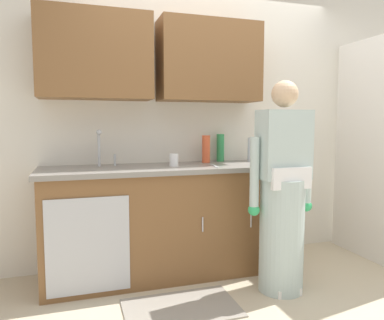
{
  "coord_description": "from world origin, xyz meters",
  "views": [
    {
      "loc": [
        -1.22,
        -2.34,
        1.3
      ],
      "look_at": [
        -0.3,
        0.55,
        1.0
      ],
      "focal_mm": 34.6,
      "sensor_mm": 36.0,
      "label": 1
    }
  ],
  "objects_px": {
    "bottle_water_short": "(220,148)",
    "cup_by_sink": "(174,160)",
    "sink": "(105,170)",
    "knife_on_counter": "(214,166)",
    "bottle_cleaner_spray": "(251,150)",
    "bottle_soap": "(206,149)",
    "person_at_sink": "(282,203)"
  },
  "relations": [
    {
      "from": "sink",
      "to": "knife_on_counter",
      "type": "relative_size",
      "value": 2.08
    },
    {
      "from": "person_at_sink",
      "to": "sink",
      "type": "bearing_deg",
      "value": 154.78
    },
    {
      "from": "bottle_soap",
      "to": "bottle_cleaner_spray",
      "type": "xyz_separation_m",
      "value": [
        0.44,
        -0.03,
        -0.01
      ]
    },
    {
      "from": "cup_by_sink",
      "to": "bottle_water_short",
      "type": "bearing_deg",
      "value": 26.24
    },
    {
      "from": "person_at_sink",
      "to": "knife_on_counter",
      "type": "bearing_deg",
      "value": 128.98
    },
    {
      "from": "knife_on_counter",
      "to": "bottle_soap",
      "type": "bearing_deg",
      "value": 3.85
    },
    {
      "from": "sink",
      "to": "bottle_soap",
      "type": "relative_size",
      "value": 1.99
    },
    {
      "from": "bottle_cleaner_spray",
      "to": "cup_by_sink",
      "type": "distance_m",
      "value": 0.82
    },
    {
      "from": "sink",
      "to": "bottle_water_short",
      "type": "xyz_separation_m",
      "value": [
        1.09,
        0.22,
        0.14
      ]
    },
    {
      "from": "sink",
      "to": "cup_by_sink",
      "type": "height_order",
      "value": "sink"
    },
    {
      "from": "knife_on_counter",
      "to": "bottle_cleaner_spray",
      "type": "bearing_deg",
      "value": -51.05
    },
    {
      "from": "cup_by_sink",
      "to": "knife_on_counter",
      "type": "bearing_deg",
      "value": -15.84
    },
    {
      "from": "bottle_soap",
      "to": "cup_by_sink",
      "type": "xyz_separation_m",
      "value": [
        -0.36,
        -0.2,
        -0.07
      ]
    },
    {
      "from": "sink",
      "to": "bottle_water_short",
      "type": "relative_size",
      "value": 1.92
    },
    {
      "from": "bottle_water_short",
      "to": "knife_on_counter",
      "type": "height_order",
      "value": "bottle_water_short"
    },
    {
      "from": "bottle_soap",
      "to": "bottle_water_short",
      "type": "xyz_separation_m",
      "value": [
        0.17,
        0.06,
        0.0
      ]
    },
    {
      "from": "sink",
      "to": "knife_on_counter",
      "type": "bearing_deg",
      "value": -8.38
    },
    {
      "from": "bottle_water_short",
      "to": "knife_on_counter",
      "type": "distance_m",
      "value": 0.42
    },
    {
      "from": "knife_on_counter",
      "to": "person_at_sink",
      "type": "bearing_deg",
      "value": -131.4
    },
    {
      "from": "person_at_sink",
      "to": "bottle_water_short",
      "type": "height_order",
      "value": "person_at_sink"
    },
    {
      "from": "person_at_sink",
      "to": "bottle_cleaner_spray",
      "type": "distance_m",
      "value": 0.82
    },
    {
      "from": "bottle_soap",
      "to": "bottle_cleaner_spray",
      "type": "height_order",
      "value": "bottle_soap"
    },
    {
      "from": "bottle_cleaner_spray",
      "to": "cup_by_sink",
      "type": "height_order",
      "value": "bottle_cleaner_spray"
    },
    {
      "from": "sink",
      "to": "cup_by_sink",
      "type": "bearing_deg",
      "value": -3.84
    },
    {
      "from": "knife_on_counter",
      "to": "bottle_water_short",
      "type": "bearing_deg",
      "value": -19.37
    },
    {
      "from": "bottle_cleaner_spray",
      "to": "bottle_water_short",
      "type": "xyz_separation_m",
      "value": [
        -0.28,
        0.09,
        0.02
      ]
    },
    {
      "from": "bottle_soap",
      "to": "bottle_water_short",
      "type": "bearing_deg",
      "value": 19.72
    },
    {
      "from": "bottle_cleaner_spray",
      "to": "cup_by_sink",
      "type": "xyz_separation_m",
      "value": [
        -0.8,
        -0.17,
        -0.06
      ]
    },
    {
      "from": "bottle_water_short",
      "to": "cup_by_sink",
      "type": "relative_size",
      "value": 2.45
    },
    {
      "from": "bottle_cleaner_spray",
      "to": "bottle_soap",
      "type": "bearing_deg",
      "value": 176.28
    },
    {
      "from": "sink",
      "to": "bottle_water_short",
      "type": "distance_m",
      "value": 1.12
    },
    {
      "from": "bottle_cleaner_spray",
      "to": "knife_on_counter",
      "type": "xyz_separation_m",
      "value": [
        -0.47,
        -0.27,
        -0.11
      ]
    }
  ]
}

